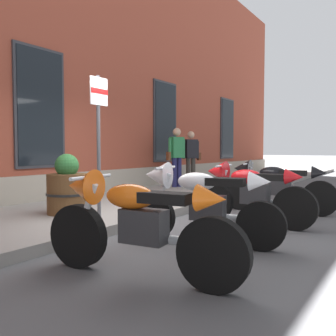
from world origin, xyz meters
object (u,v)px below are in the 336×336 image
motorcycle_white_sport (198,200)px  parking_sign (99,125)px  motorcycle_black_sport (274,184)px  motorcycle_red_sport (248,191)px  pedestrian_dark_jacket (191,155)px  motorcycle_orange_sport (132,220)px  barrel_planter (67,189)px  pedestrian_striped_shirt (177,154)px

motorcycle_white_sport → parking_sign: 2.15m
motorcycle_black_sport → parking_sign: size_ratio=0.97×
motorcycle_white_sport → motorcycle_red_sport: size_ratio=1.01×
pedestrian_dark_jacket → parking_sign: size_ratio=0.72×
motorcycle_orange_sport → pedestrian_dark_jacket: 7.69m
motorcycle_white_sport → barrel_planter: 2.52m
motorcycle_orange_sport → motorcycle_black_sport: motorcycle_orange_sport is taller
motorcycle_orange_sport → barrel_planter: barrel_planter is taller
barrel_planter → pedestrian_striped_shirt: bearing=9.5°
parking_sign → barrel_planter: 1.24m
motorcycle_white_sport → parking_sign: parking_sign is taller
motorcycle_red_sport → pedestrian_striped_shirt: pedestrian_striped_shirt is taller
pedestrian_striped_shirt → parking_sign: size_ratio=0.75×
parking_sign → barrel_planter: bearing=100.1°
motorcycle_orange_sport → motorcycle_black_sport: bearing=0.0°
pedestrian_striped_shirt → pedestrian_dark_jacket: bearing=0.9°
pedestrian_striped_shirt → motorcycle_red_sport: bearing=-132.8°
motorcycle_white_sport → motorcycle_red_sport: 1.48m
motorcycle_black_sport → pedestrian_dark_jacket: pedestrian_dark_jacket is taller
motorcycle_orange_sport → parking_sign: bearing=52.0°
pedestrian_striped_shirt → parking_sign: bearing=-162.6°
motorcycle_orange_sport → barrel_planter: 2.96m
motorcycle_orange_sport → motorcycle_red_sport: bearing=-0.4°
motorcycle_white_sport → pedestrian_striped_shirt: (4.62, 3.29, 0.52)m
motorcycle_orange_sport → parking_sign: (1.53, 1.96, 1.05)m
motorcycle_white_sport → pedestrian_striped_shirt: bearing=35.5°
pedestrian_dark_jacket → motorcycle_orange_sport: bearing=-153.8°
motorcycle_orange_sport → motorcycle_red_sport: (2.91, -0.02, 0.00)m
motorcycle_red_sport → pedestrian_striped_shirt: (3.14, 3.39, 0.54)m
motorcycle_red_sport → motorcycle_black_sport: (1.39, 0.02, -0.00)m
motorcycle_orange_sport → motorcycle_red_sport: motorcycle_red_sport is taller
motorcycle_red_sport → pedestrian_dark_jacket: bearing=40.6°
pedestrian_striped_shirt → pedestrian_dark_jacket: size_ratio=1.04×
barrel_planter → pedestrian_dark_jacket: bearing=8.2°
motorcycle_red_sport → motorcycle_black_sport: motorcycle_red_sport is taller
motorcycle_white_sport → pedestrian_dark_jacket: bearing=31.2°
motorcycle_red_sport → parking_sign: parking_sign is taller
pedestrian_striped_shirt → barrel_planter: 4.73m
motorcycle_black_sport → barrel_planter: size_ratio=2.16×
motorcycle_orange_sport → motorcycle_white_sport: 1.43m
motorcycle_orange_sport → motorcycle_white_sport: motorcycle_white_sport is taller
motorcycle_white_sport → barrel_planter: size_ratio=2.03×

